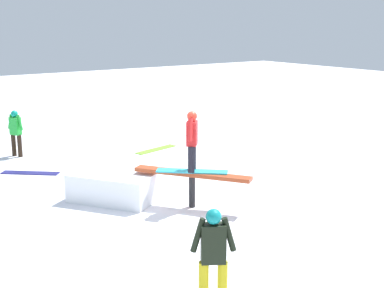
# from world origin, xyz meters

# --- Properties ---
(ground_plane) EXTENTS (60.00, 60.00, 0.00)m
(ground_plane) POSITION_xyz_m (0.00, 0.00, 0.00)
(ground_plane) COLOR white
(rail_feature) EXTENTS (2.28, 1.64, 0.77)m
(rail_feature) POSITION_xyz_m (0.00, 0.00, 0.65)
(rail_feature) COLOR black
(rail_feature) RESTS_ON ground
(snow_kicker_ramp) EXTENTS (2.33, 2.25, 0.62)m
(snow_kicker_ramp) POSITION_xyz_m (-1.46, -0.97, 0.31)
(snow_kicker_ramp) COLOR white
(snow_kicker_ramp) RESTS_ON ground
(main_rider_on_rail) EXTENTS (1.22, 1.28, 1.29)m
(main_rider_on_rail) POSITION_xyz_m (0.00, 0.00, 1.39)
(main_rider_on_rail) COLOR #2EB5CB
(main_rider_on_rail) RESTS_ON rail_feature
(bystander_green) EXTENTS (0.55, 0.32, 1.35)m
(bystander_green) POSITION_xyz_m (-6.46, -1.63, 0.76)
(bystander_green) COLOR black
(bystander_green) RESTS_ON ground
(bystander_black) EXTENTS (0.40, 0.58, 1.43)m
(bystander_black) POSITION_xyz_m (3.49, -2.14, 0.80)
(bystander_black) COLOR gold
(bystander_black) RESTS_ON ground
(loose_snowboard_navy) EXTENTS (1.19, 1.30, 0.02)m
(loose_snowboard_navy) POSITION_xyz_m (-4.49, -1.94, 0.01)
(loose_snowboard_navy) COLOR navy
(loose_snowboard_navy) RESTS_ON ground
(loose_snowboard_lime) EXTENTS (0.62, 1.53, 0.02)m
(loose_snowboard_lime) POSITION_xyz_m (-4.80, 2.08, 0.01)
(loose_snowboard_lime) COLOR #88CE31
(loose_snowboard_lime) RESTS_ON ground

